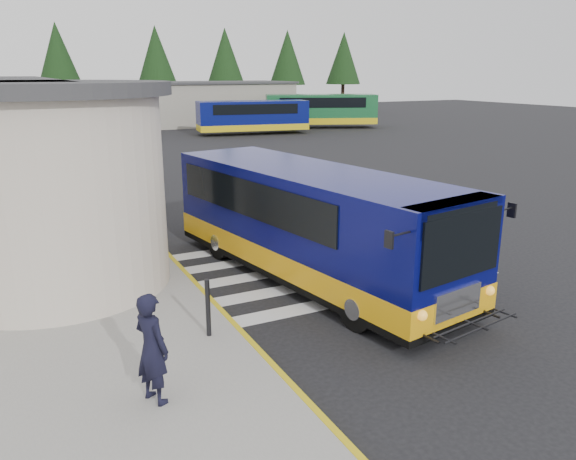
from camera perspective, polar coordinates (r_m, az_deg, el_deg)
name	(u,v)px	position (r m, az deg, el deg)	size (l,w,h in m)	color
ground	(320,255)	(16.44, 3.22, -2.53)	(140.00, 140.00, 0.00)	black
curb_strip	(149,235)	(18.61, -13.96, -0.52)	(0.12, 34.00, 0.16)	gold
crosswalk	(318,265)	(15.54, 3.09, -3.60)	(8.00, 5.35, 0.01)	silver
depot_building	(159,104)	(57.28, -12.97, 12.35)	(26.40, 8.40, 4.20)	gray
tree_line	(140,56)	(65.07, -14.78, 16.73)	(58.40, 4.40, 10.00)	black
transit_bus	(310,227)	(14.29, 2.27, 0.31)	(4.57, 10.27, 2.82)	#070952
pedestrian_a	(152,348)	(9.08, -13.67, -11.59)	(0.66, 0.43, 1.81)	black
pedestrian_b	(52,279)	(12.70, -22.87, -4.62)	(0.83, 0.64, 1.70)	black
bollard	(208,308)	(11.12, -8.13, -7.83)	(0.10, 0.10, 1.17)	black
far_bus_a	(253,116)	(48.65, -3.62, 11.52)	(9.60, 4.07, 2.40)	#070E57
far_bus_b	(321,109)	(54.32, 3.35, 12.16)	(10.67, 6.55, 2.67)	#17572D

